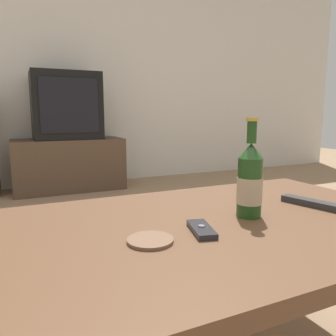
{
  "coord_description": "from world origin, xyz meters",
  "views": [
    {
      "loc": [
        -0.41,
        -0.72,
        0.77
      ],
      "look_at": [
        0.06,
        0.29,
        0.59
      ],
      "focal_mm": 35.0,
      "sensor_mm": 36.0,
      "label": 1
    }
  ],
  "objects_px": {
    "television": "(66,106)",
    "beer_bottle": "(250,181)",
    "remote_control": "(312,203)",
    "tv_stand": "(69,164)",
    "cell_phone": "(201,229)"
  },
  "relations": [
    {
      "from": "beer_bottle",
      "to": "remote_control",
      "type": "relative_size",
      "value": 1.43
    },
    {
      "from": "tv_stand",
      "to": "cell_phone",
      "type": "xyz_separation_m",
      "value": [
        -0.08,
        -2.77,
        0.23
      ]
    },
    {
      "from": "television",
      "to": "cell_phone",
      "type": "bearing_deg",
      "value": -91.59
    },
    {
      "from": "television",
      "to": "beer_bottle",
      "type": "relative_size",
      "value": 2.39
    },
    {
      "from": "tv_stand",
      "to": "cell_phone",
      "type": "height_order",
      "value": "tv_stand"
    },
    {
      "from": "television",
      "to": "beer_bottle",
      "type": "height_order",
      "value": "television"
    },
    {
      "from": "beer_bottle",
      "to": "cell_phone",
      "type": "xyz_separation_m",
      "value": [
        -0.18,
        -0.05,
        -0.09
      ]
    },
    {
      "from": "beer_bottle",
      "to": "cell_phone",
      "type": "relative_size",
      "value": 2.2
    },
    {
      "from": "beer_bottle",
      "to": "television",
      "type": "bearing_deg",
      "value": 92.26
    },
    {
      "from": "tv_stand",
      "to": "beer_bottle",
      "type": "height_order",
      "value": "beer_bottle"
    },
    {
      "from": "cell_phone",
      "to": "television",
      "type": "bearing_deg",
      "value": 102.69
    },
    {
      "from": "television",
      "to": "remote_control",
      "type": "height_order",
      "value": "television"
    },
    {
      "from": "television",
      "to": "cell_phone",
      "type": "height_order",
      "value": "television"
    },
    {
      "from": "tv_stand",
      "to": "television",
      "type": "bearing_deg",
      "value": -90.0
    },
    {
      "from": "television",
      "to": "remote_control",
      "type": "relative_size",
      "value": 3.41
    }
  ]
}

